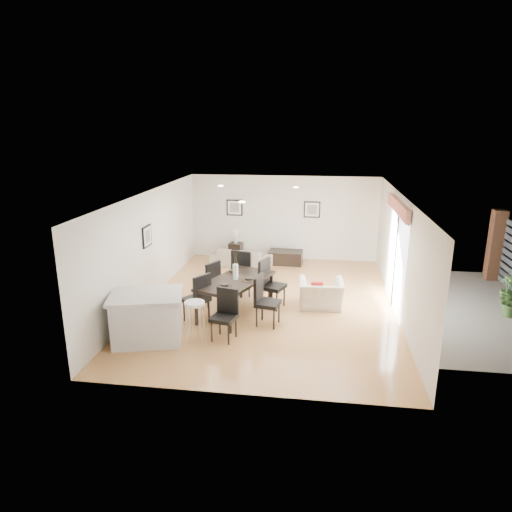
# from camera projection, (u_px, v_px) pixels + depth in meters

# --- Properties ---
(ground) EXTENTS (8.00, 8.00, 0.00)m
(ground) POSITION_uv_depth(u_px,v_px,m) (270.00, 303.00, 11.25)
(ground) COLOR tan
(ground) RESTS_ON ground
(wall_back) EXTENTS (6.00, 0.04, 2.70)m
(wall_back) POSITION_uv_depth(u_px,v_px,m) (284.00, 218.00, 14.69)
(wall_back) COLOR silver
(wall_back) RESTS_ON ground
(wall_front) EXTENTS (6.00, 0.04, 2.70)m
(wall_front) POSITION_uv_depth(u_px,v_px,m) (242.00, 318.00, 7.07)
(wall_front) COLOR silver
(wall_front) RESTS_ON ground
(wall_left) EXTENTS (0.04, 8.00, 2.70)m
(wall_left) POSITION_uv_depth(u_px,v_px,m) (150.00, 246.00, 11.28)
(wall_left) COLOR silver
(wall_left) RESTS_ON ground
(wall_right) EXTENTS (0.04, 8.00, 2.70)m
(wall_right) POSITION_uv_depth(u_px,v_px,m) (400.00, 255.00, 10.48)
(wall_right) COLOR silver
(wall_right) RESTS_ON ground
(ceiling) EXTENTS (6.00, 8.00, 0.02)m
(ceiling) POSITION_uv_depth(u_px,v_px,m) (271.00, 194.00, 10.51)
(ceiling) COLOR white
(ceiling) RESTS_ON wall_back
(sofa) EXTENTS (1.98, 1.07, 0.55)m
(sofa) POSITION_uv_depth(u_px,v_px,m) (241.00, 257.00, 14.16)
(sofa) COLOR #9F9281
(sofa) RESTS_ON ground
(armchair) EXTENTS (1.09, 0.97, 0.67)m
(armchair) POSITION_uv_depth(u_px,v_px,m) (321.00, 294.00, 10.94)
(armchair) COLOR beige
(armchair) RESTS_ON ground
(courtyard_plant_a) EXTENTS (0.68, 0.61, 0.69)m
(courtyard_plant_a) POSITION_uv_depth(u_px,v_px,m) (512.00, 302.00, 10.41)
(courtyard_plant_a) COLOR #3C5C27
(courtyard_plant_a) RESTS_ON ground
(courtyard_plant_b) EXTENTS (0.49, 0.49, 0.66)m
(courtyard_plant_b) POSITION_uv_depth(u_px,v_px,m) (508.00, 289.00, 11.28)
(courtyard_plant_b) COLOR #3C5C27
(courtyard_plant_b) RESTS_ON ground
(dining_table) EXTENTS (1.68, 2.24, 0.84)m
(dining_table) POSITION_uv_depth(u_px,v_px,m) (236.00, 283.00, 10.43)
(dining_table) COLOR black
(dining_table) RESTS_ON ground
(dining_chair_wnear) EXTENTS (0.69, 0.69, 1.12)m
(dining_chair_wnear) POSITION_uv_depth(u_px,v_px,m) (199.00, 295.00, 10.04)
(dining_chair_wnear) COLOR black
(dining_chair_wnear) RESTS_ON ground
(dining_chair_wfar) EXTENTS (0.67, 0.67, 1.10)m
(dining_chair_wfar) POSITION_uv_depth(u_px,v_px,m) (210.00, 281.00, 11.00)
(dining_chair_wfar) COLOR black
(dining_chair_wfar) RESTS_ON ground
(dining_chair_enear) EXTENTS (0.58, 0.58, 1.11)m
(dining_chair_enear) POSITION_uv_depth(u_px,v_px,m) (264.00, 298.00, 9.91)
(dining_chair_enear) COLOR black
(dining_chair_enear) RESTS_ON ground
(dining_chair_efar) EXTENTS (0.68, 0.68, 1.17)m
(dining_chair_efar) POSITION_uv_depth(u_px,v_px,m) (269.00, 281.00, 10.88)
(dining_chair_efar) COLOR black
(dining_chair_efar) RESTS_ON ground
(dining_chair_head) EXTENTS (0.57, 0.57, 1.05)m
(dining_chair_head) POSITION_uv_depth(u_px,v_px,m) (226.00, 311.00, 9.28)
(dining_chair_head) COLOR black
(dining_chair_head) RESTS_ON ground
(dining_chair_foot) EXTENTS (0.66, 0.66, 1.20)m
(dining_chair_foot) POSITION_uv_depth(u_px,v_px,m) (243.00, 270.00, 11.64)
(dining_chair_foot) COLOR black
(dining_chair_foot) RESTS_ON ground
(vase) EXTENTS (0.82, 1.34, 0.76)m
(vase) POSITION_uv_depth(u_px,v_px,m) (235.00, 265.00, 10.31)
(vase) COLOR white
(vase) RESTS_ON dining_table
(coffee_table) EXTENTS (1.07, 0.67, 0.42)m
(coffee_table) POSITION_uv_depth(u_px,v_px,m) (285.00, 257.00, 14.39)
(coffee_table) COLOR black
(coffee_table) RESTS_ON ground
(side_table) EXTENTS (0.45, 0.45, 0.54)m
(side_table) POSITION_uv_depth(u_px,v_px,m) (236.00, 251.00, 14.90)
(side_table) COLOR black
(side_table) RESTS_ON ground
(table_lamp) EXTENTS (0.21, 0.21, 0.39)m
(table_lamp) POSITION_uv_depth(u_px,v_px,m) (236.00, 235.00, 14.76)
(table_lamp) COLOR white
(table_lamp) RESTS_ON side_table
(cushion) EXTENTS (0.29, 0.12, 0.28)m
(cushion) POSITION_uv_depth(u_px,v_px,m) (317.00, 288.00, 10.81)
(cushion) COLOR #A21A15
(cushion) RESTS_ON armchair
(kitchen_island) EXTENTS (1.66, 1.42, 1.00)m
(kitchen_island) POSITION_uv_depth(u_px,v_px,m) (147.00, 317.00, 9.21)
(kitchen_island) COLOR silver
(kitchen_island) RESTS_ON ground
(bar_stool) EXTENTS (0.40, 0.40, 0.88)m
(bar_stool) POSITION_uv_depth(u_px,v_px,m) (195.00, 308.00, 9.00)
(bar_stool) COLOR white
(bar_stool) RESTS_ON ground
(framed_print_back_left) EXTENTS (0.52, 0.04, 0.52)m
(framed_print_back_left) POSITION_uv_depth(u_px,v_px,m) (235.00, 208.00, 14.79)
(framed_print_back_left) COLOR black
(framed_print_back_left) RESTS_ON wall_back
(framed_print_back_right) EXTENTS (0.52, 0.04, 0.52)m
(framed_print_back_right) POSITION_uv_depth(u_px,v_px,m) (312.00, 210.00, 14.45)
(framed_print_back_right) COLOR black
(framed_print_back_right) RESTS_ON wall_back
(framed_print_left_wall) EXTENTS (0.04, 0.52, 0.52)m
(framed_print_left_wall) POSITION_uv_depth(u_px,v_px,m) (147.00, 236.00, 11.00)
(framed_print_left_wall) COLOR black
(framed_print_left_wall) RESTS_ON wall_left
(sliding_door) EXTENTS (0.12, 2.70, 2.57)m
(sliding_door) POSITION_uv_depth(u_px,v_px,m) (397.00, 239.00, 10.68)
(sliding_door) COLOR white
(sliding_door) RESTS_ON wall_right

